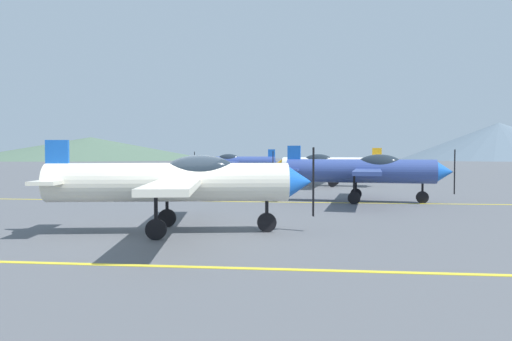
% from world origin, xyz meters
% --- Properties ---
extents(ground_plane, '(400.00, 400.00, 0.00)m').
position_xyz_m(ground_plane, '(0.00, 0.00, 0.00)').
color(ground_plane, '#54565B').
extents(apron_line_near, '(80.00, 0.16, 0.01)m').
position_xyz_m(apron_line_near, '(0.00, -3.81, 0.01)').
color(apron_line_near, yellow).
rests_on(apron_line_near, ground_plane).
extents(apron_line_far, '(80.00, 0.16, 0.01)m').
position_xyz_m(apron_line_far, '(0.00, 8.43, 0.01)').
color(apron_line_far, yellow).
rests_on(apron_line_far, ground_plane).
extents(airplane_near, '(7.34, 8.41, 2.51)m').
position_xyz_m(airplane_near, '(0.00, -0.02, 1.42)').
color(airplane_near, silver).
rests_on(airplane_near, ground_plane).
extents(airplane_mid, '(7.34, 8.41, 2.51)m').
position_xyz_m(airplane_mid, '(6.00, 8.89, 1.42)').
color(airplane_mid, '#33478C').
rests_on(airplane_mid, ground_plane).
extents(airplane_far, '(7.34, 8.41, 2.51)m').
position_xyz_m(airplane_far, '(4.67, 19.36, 1.42)').
color(airplane_far, white).
rests_on(airplane_far, ground_plane).
extents(airplane_back, '(7.29, 8.39, 2.51)m').
position_xyz_m(airplane_back, '(-2.93, 28.55, 1.42)').
color(airplane_back, '#33478C').
rests_on(airplane_back, ground_plane).
extents(car_sedan, '(4.60, 3.82, 1.62)m').
position_xyz_m(car_sedan, '(2.36, 35.85, 0.84)').
color(car_sedan, black).
rests_on(car_sedan, ground_plane).
extents(hill_left, '(85.06, 85.06, 7.90)m').
position_xyz_m(hill_left, '(-72.83, 147.84, 3.95)').
color(hill_left, '#4C6651').
rests_on(hill_left, ground_plane).
extents(hill_centerleft, '(62.20, 62.20, 12.11)m').
position_xyz_m(hill_centerleft, '(64.38, 149.13, 6.06)').
color(hill_centerleft, slate).
rests_on(hill_centerleft, ground_plane).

